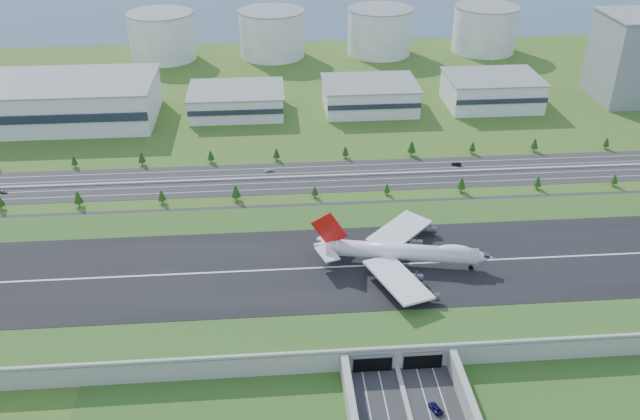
{
  "coord_description": "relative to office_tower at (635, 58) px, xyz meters",
  "views": [
    {
      "loc": [
        -39.75,
        -219.31,
        160.02
      ],
      "look_at": [
        -19.36,
        35.0,
        14.38
      ],
      "focal_mm": 38.0,
      "sensor_mm": 36.0,
      "label": 1
    }
  ],
  "objects": [
    {
      "name": "ground",
      "position": [
        -200.0,
        -195.0,
        -27.5
      ],
      "size": [
        1200.0,
        1200.0,
        0.0
      ],
      "primitive_type": "plane",
      "color": "#3D541A",
      "rests_on": "ground"
    },
    {
      "name": "airfield_deck",
      "position": [
        -200.0,
        -195.09,
        -23.38
      ],
      "size": [
        520.0,
        100.0,
        9.2
      ],
      "color": "gray",
      "rests_on": "ground"
    },
    {
      "name": "north_expressway",
      "position": [
        -200.0,
        -100.0,
        -27.44
      ],
      "size": [
        560.0,
        36.0,
        0.12
      ],
      "primitive_type": "cube",
      "color": "#28282B",
      "rests_on": "ground"
    },
    {
      "name": "tree_row",
      "position": [
        -204.33,
        -99.31,
        -22.86
      ],
      "size": [
        499.91,
        48.68,
        8.49
      ],
      "color": "#3D2819",
      "rests_on": "ground"
    },
    {
      "name": "hangar_west",
      "position": [
        -370.0,
        -10.0,
        -15.0
      ],
      "size": [
        120.0,
        60.0,
        25.0
      ],
      "primitive_type": "cube",
      "color": "silver",
      "rests_on": "ground"
    },
    {
      "name": "hangar_mid_a",
      "position": [
        -260.0,
        -5.0,
        -20.0
      ],
      "size": [
        58.0,
        42.0,
        15.0
      ],
      "primitive_type": "cube",
      "color": "silver",
      "rests_on": "ground"
    },
    {
      "name": "hangar_mid_b",
      "position": [
        -175.0,
        -5.0,
        -19.0
      ],
      "size": [
        58.0,
        42.0,
        17.0
      ],
      "primitive_type": "cube",
      "color": "silver",
      "rests_on": "ground"
    },
    {
      "name": "hangar_mid_c",
      "position": [
        -95.0,
        -5.0,
        -18.0
      ],
      "size": [
        58.0,
        42.0,
        19.0
      ],
      "primitive_type": "cube",
      "color": "silver",
      "rests_on": "ground"
    },
    {
      "name": "office_tower",
      "position": [
        0.0,
        0.0,
        0.0
      ],
      "size": [
        46.0,
        46.0,
        55.0
      ],
      "primitive_type": "cube",
      "color": "gray",
      "rests_on": "ground"
    },
    {
      "name": "fuel_tank_a",
      "position": [
        -320.0,
        115.0,
        -10.0
      ],
      "size": [
        50.0,
        50.0,
        35.0
      ],
      "primitive_type": "cylinder",
      "color": "silver",
      "rests_on": "ground"
    },
    {
      "name": "fuel_tank_b",
      "position": [
        -235.0,
        115.0,
        -10.0
      ],
      "size": [
        50.0,
        50.0,
        35.0
      ],
      "primitive_type": "cylinder",
      "color": "silver",
      "rests_on": "ground"
    },
    {
      "name": "fuel_tank_c",
      "position": [
        -150.0,
        115.0,
        -10.0
      ],
      "size": [
        50.0,
        50.0,
        35.0
      ],
      "primitive_type": "cylinder",
      "color": "silver",
      "rests_on": "ground"
    },
    {
      "name": "fuel_tank_d",
      "position": [
        -65.0,
        115.0,
        -10.0
      ],
      "size": [
        50.0,
        50.0,
        35.0
      ],
      "primitive_type": "cylinder",
      "color": "silver",
      "rests_on": "ground"
    },
    {
      "name": "bay_water",
      "position": [
        -200.0,
        285.0,
        -27.47
      ],
      "size": [
        1200.0,
        260.0,
        0.06
      ],
      "primitive_type": "cube",
      "color": "#39536D",
      "rests_on": "ground"
    },
    {
      "name": "boeing_747",
      "position": [
        -189.64,
        -195.27,
        -13.23
      ],
      "size": [
        70.96,
        66.43,
        22.17
      ],
      "rotation": [
        0.0,
        0.0,
        -0.2
      ],
      "color": "silver",
      "rests_on": "airfield_deck"
    },
    {
      "name": "car_2",
      "position": [
        -191.37,
        -264.45,
        -26.58
      ],
      "size": [
        4.58,
        6.34,
        1.6
      ],
      "primitive_type": "imported",
      "rotation": [
        0.0,
        0.0,
        3.51
      ],
      "color": "#0C0B3A",
      "rests_on": "ground"
    },
    {
      "name": "car_4",
      "position": [
        -373.5,
        -105.47,
        -26.72
      ],
      "size": [
        4.14,
        2.62,
        1.31
      ],
      "primitive_type": "imported",
      "rotation": [
        0.0,
        0.0,
        1.27
      ],
      "color": "#4E4F53",
      "rests_on": "ground"
    },
    {
      "name": "car_5",
      "position": [
        -140.08,
        -92.51,
        -26.53
      ],
      "size": [
        5.49,
        3.52,
        1.71
      ],
      "primitive_type": "imported",
      "rotation": [
        0.0,
        0.0,
        -1.93
      ],
      "color": "black",
      "rests_on": "ground"
    },
    {
      "name": "car_7",
      "position": [
        -241.17,
        -91.75,
        -26.72
      ],
      "size": [
        4.6,
        1.95,
        1.32
      ],
      "primitive_type": "imported",
      "rotation": [
        0.0,
        0.0,
        -1.59
      ],
      "color": "silver",
      "rests_on": "ground"
    }
  ]
}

